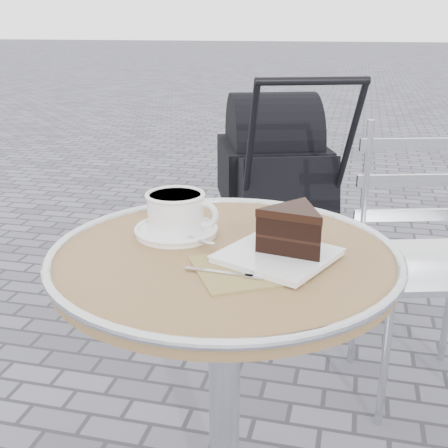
% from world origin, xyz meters
% --- Properties ---
extents(cafe_table, '(0.72, 0.72, 0.74)m').
position_xyz_m(cafe_table, '(0.00, 0.00, 0.57)').
color(cafe_table, silver).
rests_on(cafe_table, ground).
extents(cappuccino_set, '(0.19, 0.18, 0.09)m').
position_xyz_m(cappuccino_set, '(-0.13, 0.08, 0.77)').
color(cappuccino_set, white).
rests_on(cappuccino_set, cafe_table).
extents(cake_plate_set, '(0.32, 0.31, 0.11)m').
position_xyz_m(cake_plate_set, '(0.13, -0.00, 0.78)').
color(cake_plate_set, '#937A50').
rests_on(cake_plate_set, cafe_table).
extents(bistro_chair, '(0.49, 0.49, 0.89)m').
position_xyz_m(bistro_chair, '(0.47, 0.77, 0.55)').
color(bistro_chair, silver).
rests_on(bistro_chair, ground).
extents(baby_stroller, '(0.72, 1.05, 1.00)m').
position_xyz_m(baby_stroller, '(-0.12, 1.52, 0.45)').
color(baby_stroller, black).
rests_on(baby_stroller, ground).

